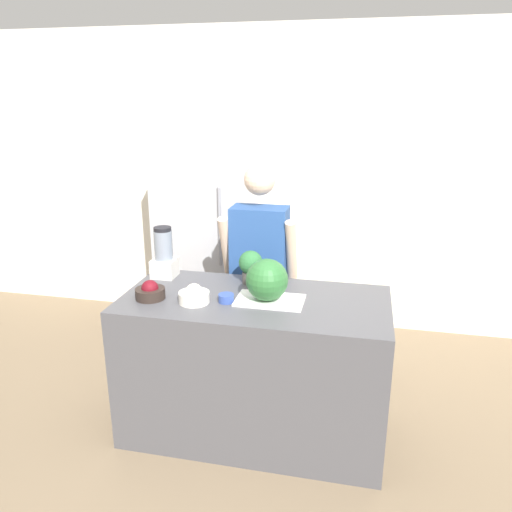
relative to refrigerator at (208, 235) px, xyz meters
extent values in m
plane|color=#7F6B51|center=(0.70, -1.68, -0.88)|extent=(14.00, 14.00, 0.00)
cube|color=white|center=(0.70, 0.41, 0.42)|extent=(8.00, 0.06, 2.60)
cube|color=#4C4C51|center=(0.70, -1.30, -0.44)|extent=(1.57, 0.76, 0.89)
cube|color=#B7B7BC|center=(0.00, 0.00, 0.00)|extent=(0.73, 0.71, 1.77)
cylinder|color=gray|center=(0.22, -0.37, 0.18)|extent=(0.02, 0.02, 0.62)
cube|color=gray|center=(0.61, -0.74, -0.50)|extent=(0.29, 0.18, 0.77)
cube|color=#284C8C|center=(0.61, -0.74, 0.16)|extent=(0.38, 0.22, 0.54)
sphere|color=beige|center=(0.61, -0.74, 0.61)|extent=(0.21, 0.21, 0.21)
cylinder|color=beige|center=(0.39, -0.78, 0.15)|extent=(0.07, 0.22, 0.46)
cylinder|color=beige|center=(0.84, -0.78, 0.15)|extent=(0.07, 0.22, 0.46)
cube|color=white|center=(0.80, -1.33, 0.01)|extent=(0.39, 0.24, 0.01)
sphere|color=#2D6B33|center=(0.78, -1.34, 0.14)|extent=(0.24, 0.24, 0.24)
cylinder|color=#2D231E|center=(0.11, -1.43, 0.04)|extent=(0.17, 0.17, 0.06)
sphere|color=maroon|center=(0.11, -1.43, 0.07)|extent=(0.10, 0.10, 0.10)
cylinder|color=white|center=(0.38, -1.43, 0.04)|extent=(0.18, 0.18, 0.06)
sphere|color=white|center=(0.38, -1.43, 0.07)|extent=(0.10, 0.10, 0.10)
cylinder|color=#334C9E|center=(0.55, -1.39, 0.03)|extent=(0.09, 0.09, 0.05)
cube|color=silver|center=(0.05, -1.06, 0.07)|extent=(0.15, 0.15, 0.12)
cylinder|color=gray|center=(0.05, -1.06, 0.22)|extent=(0.12, 0.12, 0.19)
cylinder|color=black|center=(0.05, -1.06, 0.33)|extent=(0.11, 0.11, 0.02)
cylinder|color=#514C47|center=(0.62, -1.05, 0.04)|extent=(0.11, 0.11, 0.07)
sphere|color=#2D6B38|center=(0.62, -1.05, 0.14)|extent=(0.15, 0.15, 0.15)
camera|label=1|loc=(1.29, -3.95, 1.14)|focal=35.00mm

